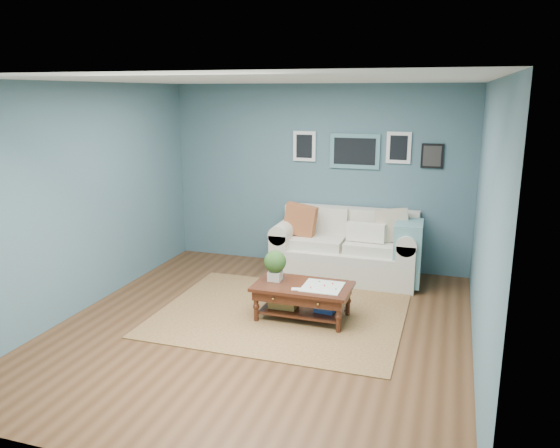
% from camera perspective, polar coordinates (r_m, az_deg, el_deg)
% --- Properties ---
extents(room_shell, '(5.00, 5.02, 2.70)m').
position_cam_1_polar(room_shell, '(5.86, -1.71, 1.60)').
color(room_shell, brown).
rests_on(room_shell, ground).
extents(area_rug, '(2.85, 2.28, 0.01)m').
position_cam_1_polar(area_rug, '(6.58, 0.06, -9.40)').
color(area_rug, brown).
rests_on(area_rug, ground).
extents(loveseat, '(2.06, 0.93, 1.06)m').
position_cam_1_polar(loveseat, '(7.79, 7.57, -2.51)').
color(loveseat, beige).
rests_on(loveseat, ground).
extents(coffee_table, '(1.12, 0.66, 0.78)m').
position_cam_1_polar(coffee_table, '(6.38, 1.90, -6.89)').
color(coffee_table, black).
rests_on(coffee_table, ground).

